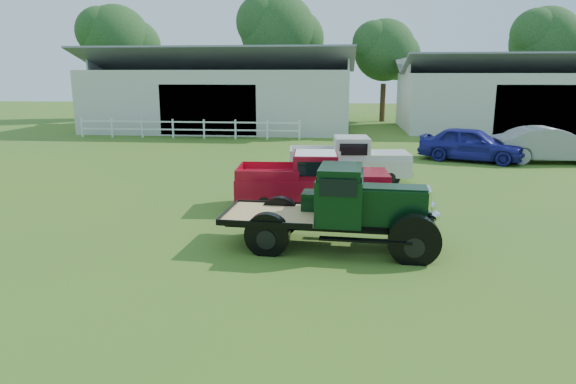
# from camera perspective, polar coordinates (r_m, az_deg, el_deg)

# --- Properties ---
(ground) EXTENTS (120.00, 120.00, 0.00)m
(ground) POSITION_cam_1_polar(r_m,az_deg,el_deg) (12.22, -1.51, -6.05)
(ground) COLOR #446825
(shed_left) EXTENTS (18.80, 10.20, 5.60)m
(shed_left) POSITION_cam_1_polar(r_m,az_deg,el_deg) (38.42, -7.09, 11.18)
(shed_left) COLOR silver
(shed_left) RESTS_ON ground
(shed_right) EXTENTS (16.80, 9.20, 5.20)m
(shed_right) POSITION_cam_1_polar(r_m,az_deg,el_deg) (40.46, 24.21, 9.96)
(shed_right) COLOR silver
(shed_right) RESTS_ON ground
(fence_rail) EXTENTS (14.20, 0.16, 1.20)m
(fence_rail) POSITION_cam_1_polar(r_m,az_deg,el_deg) (33.03, -11.00, 6.92)
(fence_rail) COLOR white
(fence_rail) RESTS_ON ground
(tree_a) EXTENTS (6.30, 6.30, 10.50)m
(tree_a) POSITION_cam_1_polar(r_m,az_deg,el_deg) (48.55, -18.42, 13.90)
(tree_a) COLOR black
(tree_a) RESTS_ON ground
(tree_b) EXTENTS (6.90, 6.90, 11.50)m
(tree_b) POSITION_cam_1_polar(r_m,az_deg,el_deg) (45.82, -1.11, 15.25)
(tree_b) COLOR black
(tree_b) RESTS_ON ground
(tree_c) EXTENTS (5.40, 5.40, 9.00)m
(tree_c) POSITION_cam_1_polar(r_m,az_deg,el_deg) (44.59, 10.62, 13.49)
(tree_c) COLOR black
(tree_c) RESTS_ON ground
(tree_d) EXTENTS (6.00, 6.00, 10.00)m
(tree_d) POSITION_cam_1_polar(r_m,az_deg,el_deg) (48.37, 26.49, 12.93)
(tree_d) COLOR black
(tree_d) RESTS_ON ground
(vintage_flatbed) EXTENTS (5.03, 2.26, 1.95)m
(vintage_flatbed) POSITION_cam_1_polar(r_m,az_deg,el_deg) (11.92, 5.32, -1.71)
(vintage_flatbed) COLOR black
(vintage_flatbed) RESTS_ON ground
(red_pickup) EXTENTS (4.79, 2.05, 1.71)m
(red_pickup) POSITION_cam_1_polar(r_m,az_deg,el_deg) (15.49, 2.70, 1.34)
(red_pickup) COLOR #A70C1F
(red_pickup) RESTS_ON ground
(white_pickup) EXTENTS (4.70, 2.11, 1.68)m
(white_pickup) POSITION_cam_1_polar(r_m,az_deg,el_deg) (19.26, 6.76, 3.53)
(white_pickup) COLOR beige
(white_pickup) RESTS_ON ground
(misc_car_blue) EXTENTS (5.03, 3.51, 1.59)m
(misc_car_blue) POSITION_cam_1_polar(r_m,az_deg,el_deg) (25.35, 19.68, 5.04)
(misc_car_blue) COLOR navy
(misc_car_blue) RESTS_ON ground
(misc_car_grey) EXTENTS (4.97, 1.88, 1.62)m
(misc_car_grey) POSITION_cam_1_polar(r_m,az_deg,el_deg) (26.34, 27.11, 4.68)
(misc_car_grey) COLOR gray
(misc_car_grey) RESTS_ON ground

